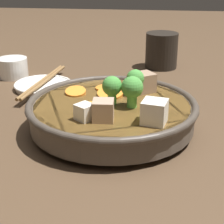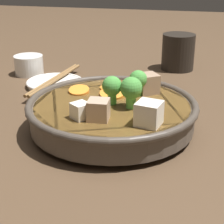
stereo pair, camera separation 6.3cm
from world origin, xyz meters
name	(u,v)px [view 2 (the right image)]	position (x,y,z in m)	size (l,w,h in m)	color
ground_plane	(112,129)	(0.00, 0.00, 0.00)	(3.00, 3.00, 0.00)	#4C3826
stirfry_bowl	(113,111)	(0.00, 0.00, 0.04)	(0.29, 0.29, 0.10)	#51473D
side_saucer	(55,83)	(0.19, 0.18, 0.01)	(0.13, 0.13, 0.01)	white
tea_cup	(29,65)	(0.27, 0.27, 0.02)	(0.07, 0.07, 0.05)	white
dark_mug	(178,52)	(0.40, -0.08, 0.05)	(0.11, 0.08, 0.09)	black
chopsticks_pair	(55,79)	(0.19, 0.18, 0.02)	(0.24, 0.04, 0.01)	olive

